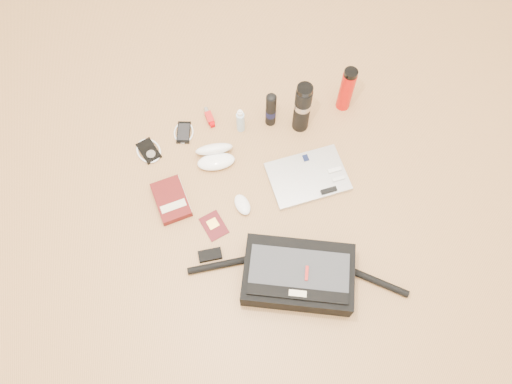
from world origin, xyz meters
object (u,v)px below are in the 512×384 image
messenger_bag (298,275)px  thermos_red (347,89)px  book (171,200)px  thermos_black (302,108)px  laptop (308,177)px

messenger_bag → thermos_red: thermos_red is taller
messenger_bag → thermos_red: 0.80m
book → thermos_black: 0.63m
messenger_bag → laptop: (0.14, 0.39, -0.04)m
laptop → thermos_black: (0.03, 0.25, 0.12)m
book → thermos_black: size_ratio=0.76×
book → thermos_black: (0.57, 0.24, 0.11)m
laptop → thermos_red: 0.40m
book → thermos_red: (0.78, 0.30, 0.10)m
thermos_red → book: bearing=-158.7°
messenger_bag → laptop: size_ratio=2.40×
laptop → thermos_black: thermos_black is taller
messenger_bag → thermos_black: size_ratio=2.97×
laptop → book: size_ratio=1.63×
book → thermos_red: thermos_red is taller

